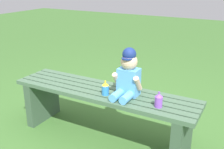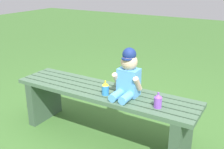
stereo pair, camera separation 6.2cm
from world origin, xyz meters
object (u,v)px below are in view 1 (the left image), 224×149
object	(u,v)px
child_figure	(128,75)
park_bench	(103,106)
sippy_cup_right	(159,100)
sippy_cup_left	(105,88)

from	to	relation	value
child_figure	park_bench	bearing A→B (deg)	-179.95
child_figure	sippy_cup_right	xyz separation A→B (m)	(0.30, -0.08, -0.12)
child_figure	sippy_cup_right	world-z (taller)	child_figure
sippy_cup_left	sippy_cup_right	bearing A→B (deg)	0.00
park_bench	child_figure	size ratio (longest dim) A/B	4.14
park_bench	sippy_cup_left	xyz separation A→B (m)	(0.07, -0.08, 0.21)
park_bench	sippy_cup_right	xyz separation A→B (m)	(0.53, -0.08, 0.21)
sippy_cup_left	park_bench	bearing A→B (deg)	132.68
park_bench	sippy_cup_left	bearing A→B (deg)	-47.32
sippy_cup_left	sippy_cup_right	distance (m)	0.46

